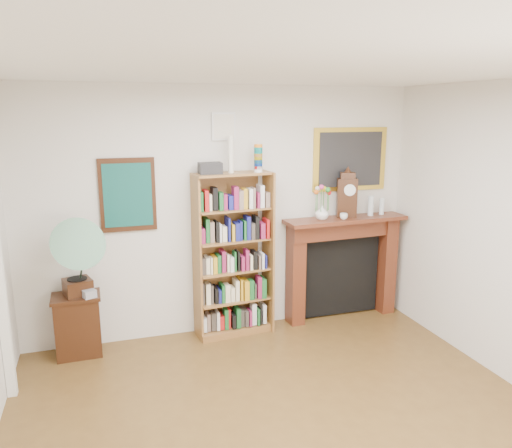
# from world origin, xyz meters

# --- Properties ---
(room) EXTENTS (4.51, 5.01, 2.81)m
(room) POSITION_xyz_m (0.00, 0.00, 1.40)
(room) COLOR #563A1A
(room) RESTS_ON ground
(teal_poster) EXTENTS (0.58, 0.04, 0.78)m
(teal_poster) POSITION_xyz_m (-1.05, 2.48, 1.65)
(teal_poster) COLOR black
(teal_poster) RESTS_ON back_wall
(small_picture) EXTENTS (0.26, 0.04, 0.30)m
(small_picture) POSITION_xyz_m (0.00, 2.48, 2.35)
(small_picture) COLOR white
(small_picture) RESTS_ON back_wall
(gilt_painting) EXTENTS (0.95, 0.04, 0.75)m
(gilt_painting) POSITION_xyz_m (1.55, 2.48, 1.95)
(gilt_painting) COLOR gold
(gilt_painting) RESTS_ON back_wall
(bookshelf) EXTENTS (0.89, 0.39, 2.14)m
(bookshelf) POSITION_xyz_m (0.06, 2.33, 1.04)
(bookshelf) COLOR brown
(bookshelf) RESTS_ON floor
(side_cabinet) EXTENTS (0.49, 0.36, 0.66)m
(side_cabinet) POSITION_xyz_m (-1.64, 2.30, 0.33)
(side_cabinet) COLOR black
(side_cabinet) RESTS_ON floor
(fireplace) EXTENTS (1.52, 0.42, 1.28)m
(fireplace) POSITION_xyz_m (1.45, 2.39, 0.76)
(fireplace) COLOR #4E2012
(fireplace) RESTS_ON floor
(gramophone) EXTENTS (0.68, 0.77, 0.86)m
(gramophone) POSITION_xyz_m (-1.61, 2.19, 1.14)
(gramophone) COLOR black
(gramophone) RESTS_ON side_cabinet
(cd_stack) EXTENTS (0.16, 0.16, 0.08)m
(cd_stack) POSITION_xyz_m (-1.50, 2.20, 0.70)
(cd_stack) COLOR silver
(cd_stack) RESTS_ON side_cabinet
(mantel_clock) EXTENTS (0.26, 0.20, 0.54)m
(mantel_clock) POSITION_xyz_m (1.46, 2.36, 1.53)
(mantel_clock) COLOR black
(mantel_clock) RESTS_ON fireplace
(flower_vase) EXTENTS (0.18, 0.18, 0.17)m
(flower_vase) POSITION_xyz_m (1.12, 2.31, 1.36)
(flower_vase) COLOR white
(flower_vase) RESTS_ON fireplace
(teacup) EXTENTS (0.11, 0.11, 0.07)m
(teacup) POSITION_xyz_m (1.37, 2.24, 1.31)
(teacup) COLOR white
(teacup) RESTS_ON fireplace
(bottle_left) EXTENTS (0.07, 0.07, 0.24)m
(bottle_left) POSITION_xyz_m (1.79, 2.35, 1.40)
(bottle_left) COLOR silver
(bottle_left) RESTS_ON fireplace
(bottle_right) EXTENTS (0.06, 0.06, 0.20)m
(bottle_right) POSITION_xyz_m (1.95, 2.37, 1.38)
(bottle_right) COLOR silver
(bottle_right) RESTS_ON fireplace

